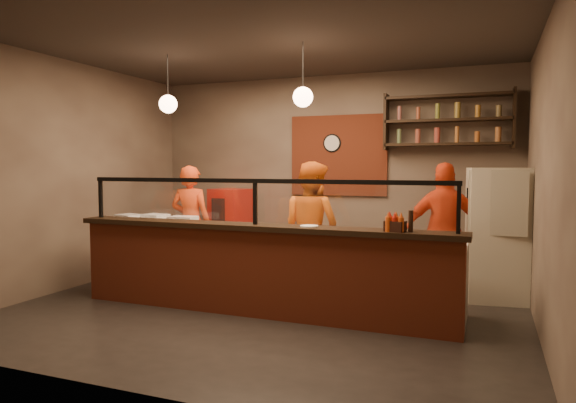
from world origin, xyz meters
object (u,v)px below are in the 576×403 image
at_px(cook_mid, 312,228).
at_px(condiment_caddy, 395,226).
at_px(cook_left, 191,223).
at_px(wall_clock, 332,143).
at_px(red_cooler, 230,228).
at_px(cook_right, 445,232).
at_px(pizza_dough, 348,238).
at_px(fridge, 496,234).
at_px(pepper_mill, 411,221).

xyz_separation_m(cook_mid, condiment_caddy, (1.34, -1.27, 0.22)).
distance_m(cook_left, condiment_caddy, 3.63).
height_order(wall_clock, red_cooler, wall_clock).
height_order(wall_clock, cook_right, wall_clock).
bearing_deg(cook_left, red_cooler, -100.76).
relative_size(red_cooler, pizza_dough, 2.64).
relative_size(cook_right, fridge, 1.04).
bearing_deg(pepper_mill, cook_left, 158.29).
height_order(red_cooler, pepper_mill, red_cooler).
height_order(cook_left, pizza_dough, cook_left).
bearing_deg(red_cooler, fridge, 1.63).
height_order(cook_mid, pizza_dough, cook_mid).
distance_m(condiment_caddy, pepper_mill, 0.16).
distance_m(cook_right, pepper_mill, 1.57).
height_order(wall_clock, condiment_caddy, wall_clock).
bearing_deg(cook_right, fridge, -170.72).
relative_size(wall_clock, pepper_mill, 1.37).
distance_m(red_cooler, condiment_caddy, 4.11).
bearing_deg(pizza_dough, condiment_caddy, -35.68).
xyz_separation_m(cook_mid, pizza_dough, (0.73, -0.83, 0.01)).
height_order(cook_right, red_cooler, cook_right).
bearing_deg(cook_right, cook_mid, -1.40).
xyz_separation_m(red_cooler, pepper_mill, (3.38, -2.47, 0.50)).
bearing_deg(red_cooler, pepper_mill, -25.01).
relative_size(wall_clock, cook_right, 0.17).
distance_m(wall_clock, fridge, 2.97).
distance_m(pizza_dough, condiment_caddy, 0.78).
distance_m(pizza_dough, pepper_mill, 0.90).
relative_size(wall_clock, cook_left, 0.17).
xyz_separation_m(cook_left, cook_right, (3.71, 0.15, 0.02)).
bearing_deg(condiment_caddy, pizza_dough, 144.32).
xyz_separation_m(wall_clock, pizza_dough, (0.90, -2.37, -1.19)).
xyz_separation_m(cook_right, pepper_mill, (-0.23, -1.53, 0.28)).
xyz_separation_m(cook_left, cook_mid, (1.99, -0.15, 0.03)).
distance_m(cook_right, red_cooler, 3.73).
bearing_deg(red_cooler, pizza_dough, -27.12).
bearing_deg(cook_mid, red_cooler, -9.34).
relative_size(cook_left, pepper_mill, 7.94).
xyz_separation_m(wall_clock, fridge, (2.50, -1.02, -1.25)).
height_order(wall_clock, cook_mid, wall_clock).
bearing_deg(pepper_mill, red_cooler, 143.83).
bearing_deg(cook_left, pizza_dough, 154.76).
xyz_separation_m(cook_left, red_cooler, (0.10, 1.08, -0.20)).
bearing_deg(cook_mid, pizza_dough, 154.81).
height_order(fridge, pizza_dough, fridge).
height_order(pizza_dough, condiment_caddy, condiment_caddy).
relative_size(cook_right, condiment_caddy, 9.13).
xyz_separation_m(wall_clock, condiment_caddy, (1.51, -2.81, -0.99)).
xyz_separation_m(cook_left, pizza_dough, (2.72, -0.98, 0.04)).
bearing_deg(cook_left, fridge, 179.57).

